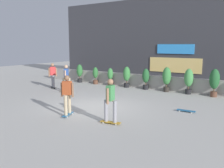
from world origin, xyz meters
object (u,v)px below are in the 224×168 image
potted_plant_4 (146,78)px  skater_far_right (67,94)px  potted_plant_1 (95,75)px  skater_by_wall_left (66,77)px  potted_plant_7 (214,81)px  skateboard_near_camera (186,111)px  skater_far_left (53,74)px  potted_plant_0 (80,72)px  potted_plant_2 (110,76)px  potted_plant_5 (167,77)px  skater_by_wall_right (110,99)px  potted_plant_6 (189,79)px  potted_plant_3 (127,75)px

potted_plant_4 → skater_far_right: size_ratio=0.81×
potted_plant_1 → skater_by_wall_left: bearing=-82.5°
potted_plant_1 → potted_plant_7: potted_plant_7 is taller
skater_by_wall_left → skateboard_near_camera: (7.62, -0.51, -0.88)m
potted_plant_1 → skater_far_left: size_ratio=0.75×
potted_plant_0 → potted_plant_1: size_ratio=1.11×
skater_far_right → potted_plant_2: bearing=111.1°
skater_by_wall_left → skateboard_near_camera: size_ratio=2.10×
potted_plant_2 → skateboard_near_camera: (6.76, -4.07, -0.63)m
potted_plant_2 → potted_plant_5: bearing=0.0°
potted_plant_0 → skater_by_wall_right: skater_by_wall_right is taller
potted_plant_0 → potted_plant_4: (5.69, 0.00, -0.02)m
potted_plant_7 → skater_by_wall_right: skater_by_wall_right is taller
potted_plant_7 → skateboard_near_camera: size_ratio=1.97×
potted_plant_0 → skateboard_near_camera: bearing=-22.9°
potted_plant_5 → potted_plant_6: bearing=0.0°
potted_plant_5 → potted_plant_7: bearing=0.0°
potted_plant_4 → potted_plant_7: size_ratio=0.87×
potted_plant_5 → skateboard_near_camera: (2.51, -4.07, -0.84)m
potted_plant_3 → potted_plant_4: bearing=0.0°
potted_plant_0 → skater_far_right: bearing=-52.2°
potted_plant_2 → skater_by_wall_left: bearing=-103.7°
potted_plant_1 → skater_far_right: size_ratio=0.75×
potted_plant_1 → skateboard_near_camera: size_ratio=1.57×
potted_plant_3 → skater_by_wall_left: bearing=-122.1°
potted_plant_2 → potted_plant_7: potted_plant_7 is taller
skater_by_wall_right → potted_plant_3: bearing=116.0°
skater_by_wall_right → potted_plant_1: bearing=130.7°
potted_plant_7 → potted_plant_3: bearing=180.0°
potted_plant_6 → skater_by_wall_left: bearing=-151.2°
potted_plant_7 → skater_far_left: bearing=-162.5°
potted_plant_5 → potted_plant_6: 1.37m
potted_plant_2 → skater_far_left: bearing=-130.7°
potted_plant_5 → potted_plant_7: (2.81, 0.00, 0.03)m
potted_plant_2 → potted_plant_3: size_ratio=0.88×
potted_plant_6 → skater_by_wall_left: (-6.48, -3.56, 0.05)m
skater_by_wall_right → skater_far_right: same height
potted_plant_3 → potted_plant_6: size_ratio=0.95×
potted_plant_0 → potted_plant_1: (1.54, 0.00, -0.11)m
potted_plant_6 → skater_by_wall_left: skater_by_wall_left is taller
potted_plant_1 → potted_plant_6: size_ratio=0.83×
potted_plant_1 → skater_far_left: skater_far_left is taller
potted_plant_5 → skater_far_left: skater_far_left is taller
potted_plant_0 → potted_plant_6: potted_plant_6 is taller
potted_plant_0 → potted_plant_4: size_ratio=1.02×
potted_plant_0 → skater_far_left: 3.06m
potted_plant_0 → potted_plant_4: potted_plant_0 is taller
potted_plant_5 → skater_far_right: bearing=-100.8°
skater_by_wall_left → skater_far_right: 5.32m
potted_plant_1 → skater_by_wall_right: size_ratio=0.75×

